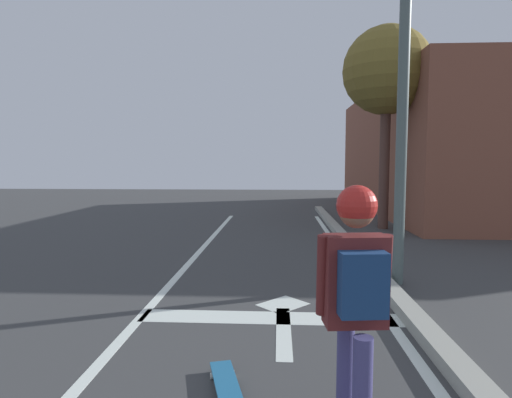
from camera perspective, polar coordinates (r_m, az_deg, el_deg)
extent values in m
cube|color=silver|center=(4.67, -18.10, -17.88)|extent=(0.12, 20.00, 0.01)
cube|color=silver|center=(4.57, 20.05, -18.48)|extent=(0.12, 20.00, 0.01)
cube|color=silver|center=(5.04, 1.96, -15.90)|extent=(3.02, 0.40, 0.01)
cube|color=silver|center=(4.69, 3.79, -17.56)|extent=(0.16, 1.40, 0.01)
cube|color=silver|center=(5.48, 3.69, -14.16)|extent=(0.71, 0.71, 0.01)
cube|color=#98998E|center=(4.62, 23.19, -17.41)|extent=(0.24, 24.00, 0.14)
cylinder|color=#45427A|center=(2.94, 12.09, -22.05)|extent=(0.11, 0.11, 0.76)
cube|color=maroon|center=(2.54, 13.40, -10.76)|extent=(0.37, 0.22, 0.53)
cylinder|color=maroon|center=(2.52, 9.07, -10.26)|extent=(0.07, 0.12, 0.49)
cylinder|color=maroon|center=(2.62, 17.21, -9.83)|extent=(0.07, 0.12, 0.49)
sphere|color=#906044|center=(2.47, 13.59, -1.46)|extent=(0.21, 0.21, 0.21)
sphere|color=red|center=(2.46, 13.61, -0.85)|extent=(0.24, 0.24, 0.24)
cube|color=navy|center=(2.41, 14.35, -11.18)|extent=(0.27, 0.17, 0.36)
cube|color=#20628F|center=(3.53, -3.93, -24.27)|extent=(0.40, 0.86, 0.02)
cube|color=#B2B2B7|center=(3.79, -4.62, -22.37)|extent=(0.15, 0.09, 0.01)
cylinder|color=silver|center=(3.80, -6.02, -22.89)|extent=(0.04, 0.06, 0.05)
cylinder|color=silver|center=(3.82, -3.23, -22.71)|extent=(0.04, 0.06, 0.05)
cylinder|color=#52625F|center=(6.57, 19.50, 15.03)|extent=(0.16, 0.16, 5.96)
cylinder|color=brown|center=(11.88, 17.13, 4.64)|extent=(0.27, 0.27, 3.55)
sphere|color=olive|center=(12.13, 17.44, 16.42)|extent=(2.34, 2.34, 2.34)
cube|color=brown|center=(17.93, 30.97, 5.71)|extent=(9.83, 11.89, 4.51)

